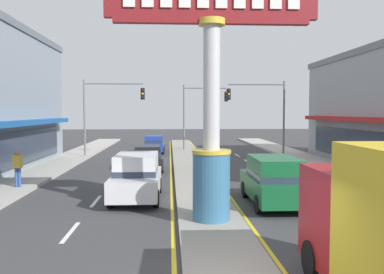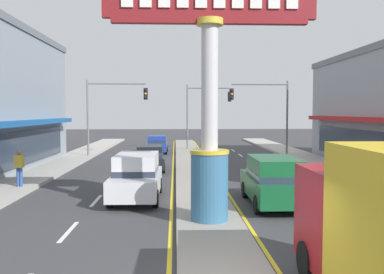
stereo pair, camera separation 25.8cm
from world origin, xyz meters
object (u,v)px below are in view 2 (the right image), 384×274
Objects in this scene: district_sign at (210,96)px; sedan_near_right_lane at (150,158)px; traffic_light_left_side at (110,104)px; sedan_far_right_lane at (157,144)px; suv_mid_left_lane at (137,176)px; traffic_light_right_side at (266,105)px; pedestrian_far_side at (19,166)px; traffic_light_median_far at (203,106)px; suv_near_left_lane at (273,180)px.

district_sign is 1.81× the size of sedan_near_right_lane.
traffic_light_left_side is at bearing 116.12° from sedan_near_right_lane.
sedan_far_right_lane is 0.93× the size of suv_mid_left_lane.
traffic_light_left_side is at bearing -178.37° from traffic_light_right_side.
pedestrian_far_side is (-2.07, -13.80, -3.10)m from traffic_light_left_side.
sedan_near_right_lane is at bearing 102.19° from district_sign.
traffic_light_left_side is 1.00× the size of traffic_light_median_far.
sedan_near_right_lane is 11.01m from sedan_far_right_lane.
district_sign is 1.73× the size of suv_near_left_lane.
district_sign is 25.67m from traffic_light_median_far.
suv_mid_left_lane is at bearing 124.62° from district_sign.
district_sign reaches higher than sedan_far_right_lane.
suv_mid_left_lane is at bearing 166.07° from suv_near_left_lane.
sedan_near_right_lane is at bearing 118.52° from suv_near_left_lane.
suv_near_left_lane is 2.71× the size of pedestrian_far_side.
sedan_far_right_lane is (-9.04, 3.34, -3.46)m from traffic_light_right_side.
pedestrian_far_side reaches higher than sedan_near_right_lane.
traffic_light_median_far is 1.44× the size of sedan_far_right_lane.
traffic_light_left_side is 3.64× the size of pedestrian_far_side.
traffic_light_median_far reaches higher than pedestrian_far_side.
traffic_light_right_side is 20.64m from pedestrian_far_side.
traffic_light_right_side reaches higher than pedestrian_far_side.
traffic_light_median_far is at bearing 131.93° from traffic_light_right_side.
suv_mid_left_lane is at bearing -77.37° from traffic_light_left_side.
pedestrian_far_side reaches higher than sedan_far_right_lane.
suv_mid_left_lane reaches higher than sedan_far_right_lane.
traffic_light_median_far is at bearing 35.89° from traffic_light_left_side.
traffic_light_left_side is 12.63m from traffic_light_right_side.
district_sign is at bearing -83.42° from sedan_far_right_lane.
pedestrian_far_side is (-9.91, -19.48, -3.05)m from traffic_light_median_far.
traffic_light_left_side and traffic_light_right_side have the same top height.
pedestrian_far_side is at bearing 158.75° from suv_mid_left_lane.
sedan_far_right_lane is at bearing 96.58° from district_sign.
traffic_light_median_far is 22.07m from pedestrian_far_side.
traffic_light_median_far reaches higher than suv_near_left_lane.
sedan_far_right_lane is at bearing 89.98° from sedan_near_right_lane.
sedan_near_right_lane is at bearing -63.88° from traffic_light_left_side.
sedan_far_right_lane is at bearing -155.11° from traffic_light_median_far.
suv_near_left_lane is at bearing -17.73° from pedestrian_far_side.
traffic_light_right_side is 18.36m from suv_near_left_lane.
pedestrian_far_side is (-14.69, -14.16, -3.10)m from traffic_light_right_side.
traffic_light_median_far is 1.41× the size of sedan_near_right_lane.
traffic_light_median_far is 14.08m from sedan_near_right_lane.
pedestrian_far_side is at bearing 143.73° from district_sign.
traffic_light_right_side is at bearing -48.07° from traffic_light_median_far.
traffic_light_left_side is at bearing 117.52° from suv_near_left_lane.
sedan_far_right_lane is (3.59, 3.70, -3.46)m from traffic_light_left_side.
pedestrian_far_side is at bearing -98.51° from traffic_light_left_side.
district_sign is 1.29× the size of traffic_light_median_far.
district_sign is at bearing -72.44° from traffic_light_left_side.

